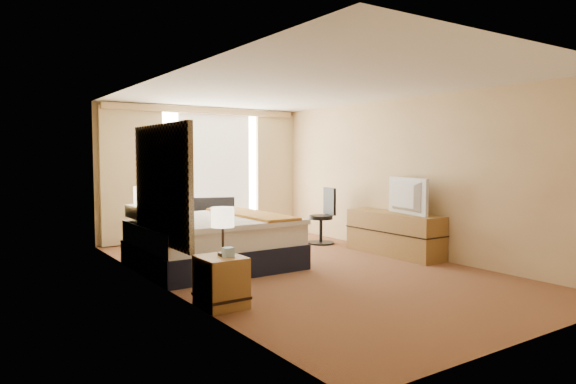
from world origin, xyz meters
TOP-DOWN VIEW (x-y plane):
  - floor at (0.00, 0.00)m, footprint 4.20×7.00m
  - ceiling at (0.00, 0.00)m, footprint 4.20×7.00m
  - wall_back at (0.00, 3.50)m, footprint 4.20×0.02m
  - wall_front at (0.00, -3.50)m, footprint 4.20×0.02m
  - wall_left at (-2.10, 0.00)m, footprint 0.02×7.00m
  - wall_right at (2.10, 0.00)m, footprint 0.02×7.00m
  - headboard at (-2.06, 0.20)m, footprint 0.06×1.85m
  - nightstand_left at (-1.87, -1.05)m, footprint 0.45×0.52m
  - nightstand_right at (-1.87, 1.45)m, footprint 0.45×0.52m
  - media_dresser at (1.83, 0.00)m, footprint 0.50×1.80m
  - window at (0.25, 3.47)m, footprint 2.30×0.02m
  - curtains at (-0.00, 3.39)m, footprint 4.12×0.19m
  - bed at (-1.06, 0.85)m, footprint 2.15×1.97m
  - loveseat at (-0.49, 2.49)m, footprint 1.55×1.13m
  - floor_lamp at (-1.15, 2.40)m, footprint 0.23×0.23m
  - desk_chair at (1.54, 1.52)m, footprint 0.51×0.51m
  - lamp_left at (-1.83, -1.03)m, footprint 0.25×0.25m
  - lamp_right at (-1.89, 1.38)m, footprint 0.30×0.30m
  - tissue_box at (-1.82, -1.12)m, footprint 0.12×0.12m
  - telephone at (-1.79, 1.45)m, footprint 0.21×0.19m
  - television at (1.78, -0.22)m, footprint 0.35×1.02m

SIDE VIEW (x-z plane):
  - floor at x=0.00m, z-range -0.01..0.01m
  - nightstand_left at x=-1.87m, z-range 0.00..0.55m
  - nightstand_right at x=-1.87m, z-range 0.00..0.55m
  - loveseat at x=-0.49m, z-range -0.15..0.72m
  - media_dresser at x=1.83m, z-range 0.00..0.70m
  - bed at x=-1.06m, z-range -0.14..0.91m
  - desk_chair at x=1.54m, z-range -0.06..0.98m
  - telephone at x=-1.79m, z-range 0.55..0.62m
  - tissue_box at x=-1.82m, z-range 0.55..0.65m
  - lamp_left at x=-1.83m, z-range 0.70..1.23m
  - television at x=1.78m, z-range 0.70..1.29m
  - lamp_right at x=-1.89m, z-range 0.73..1.36m
  - headboard at x=-2.06m, z-range 0.53..2.03m
  - wall_back at x=0.00m, z-range 0.00..2.60m
  - wall_front at x=0.00m, z-range 0.00..2.60m
  - wall_left at x=-2.10m, z-range 0.00..2.60m
  - wall_right at x=2.10m, z-range 0.00..2.60m
  - floor_lamp at x=-1.15m, z-range 0.38..2.24m
  - window at x=0.25m, z-range 0.17..2.47m
  - curtains at x=0.00m, z-range 0.13..2.69m
  - ceiling at x=0.00m, z-range 2.59..2.61m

